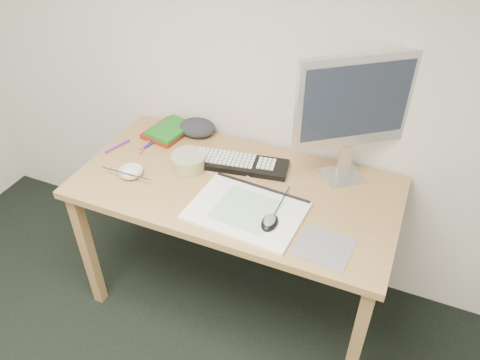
% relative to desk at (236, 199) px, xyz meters
% --- Properties ---
extents(desk, '(1.40, 0.70, 0.75)m').
position_rel_desk_xyz_m(desk, '(0.00, 0.00, 0.00)').
color(desk, '#A5844B').
rests_on(desk, ground).
extents(mousepad, '(0.22, 0.20, 0.00)m').
position_rel_desk_xyz_m(mousepad, '(0.45, -0.21, 0.08)').
color(mousepad, slate).
rests_on(mousepad, desk).
extents(sketchpad, '(0.47, 0.35, 0.01)m').
position_rel_desk_xyz_m(sketchpad, '(0.11, -0.14, 0.09)').
color(sketchpad, silver).
rests_on(sketchpad, desk).
extents(keyboard, '(0.46, 0.21, 0.03)m').
position_rel_desk_xyz_m(keyboard, '(-0.04, 0.13, 0.10)').
color(keyboard, black).
rests_on(keyboard, desk).
extents(monitor, '(0.42, 0.32, 0.57)m').
position_rel_desk_xyz_m(monitor, '(0.41, 0.24, 0.44)').
color(monitor, silver).
rests_on(monitor, desk).
extents(mouse, '(0.07, 0.10, 0.03)m').
position_rel_desk_xyz_m(mouse, '(0.23, -0.19, 0.11)').
color(mouse, black).
rests_on(mouse, sketchpad).
extents(rice_bowl, '(0.12, 0.12, 0.03)m').
position_rel_desk_xyz_m(rice_bowl, '(-0.45, -0.12, 0.10)').
color(rice_bowl, silver).
rests_on(rice_bowl, desk).
extents(chopsticks, '(0.24, 0.02, 0.02)m').
position_rel_desk_xyz_m(chopsticks, '(-0.46, -0.15, 0.12)').
color(chopsticks, silver).
rests_on(chopsticks, rice_bowl).
extents(fruit_tub, '(0.17, 0.17, 0.08)m').
position_rel_desk_xyz_m(fruit_tub, '(-0.24, 0.03, 0.12)').
color(fruit_tub, '#D3D84C').
rests_on(fruit_tub, desk).
extents(book_red, '(0.21, 0.26, 0.02)m').
position_rel_desk_xyz_m(book_red, '(-0.48, 0.25, 0.09)').
color(book_red, maroon).
rests_on(book_red, desk).
extents(book_green, '(0.19, 0.24, 0.02)m').
position_rel_desk_xyz_m(book_green, '(-0.46, 0.24, 0.12)').
color(book_green, '#1B6F1D').
rests_on(book_green, book_red).
extents(cloth_lump, '(0.18, 0.17, 0.06)m').
position_rel_desk_xyz_m(cloth_lump, '(-0.34, 0.31, 0.11)').
color(cloth_lump, '#27282F').
rests_on(cloth_lump, desk).
extents(pencil_pink, '(0.19, 0.02, 0.01)m').
position_rel_desk_xyz_m(pencil_pink, '(-0.05, 0.03, 0.09)').
color(pencil_pink, pink).
rests_on(pencil_pink, desk).
extents(pencil_tan, '(0.15, 0.09, 0.01)m').
position_rel_desk_xyz_m(pencil_tan, '(0.04, 0.07, 0.09)').
color(pencil_tan, tan).
rests_on(pencil_tan, desk).
extents(pencil_black, '(0.16, 0.01, 0.01)m').
position_rel_desk_xyz_m(pencil_black, '(0.04, 0.01, 0.09)').
color(pencil_black, black).
rests_on(pencil_black, desk).
extents(marker_blue, '(0.05, 0.14, 0.01)m').
position_rel_desk_xyz_m(marker_blue, '(-0.50, 0.13, 0.09)').
color(marker_blue, '#1D1FA1').
rests_on(marker_blue, desk).
extents(marker_orange, '(0.03, 0.13, 0.01)m').
position_rel_desk_xyz_m(marker_orange, '(-0.52, 0.10, 0.09)').
color(marker_orange, orange).
rests_on(marker_orange, desk).
extents(marker_purple, '(0.06, 0.14, 0.01)m').
position_rel_desk_xyz_m(marker_purple, '(-0.64, 0.05, 0.09)').
color(marker_purple, '#742894').
rests_on(marker_purple, desk).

